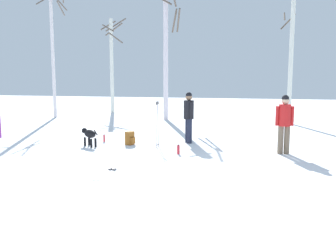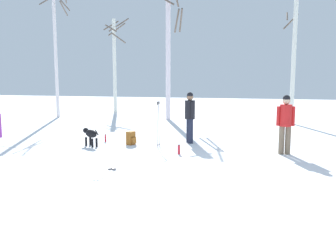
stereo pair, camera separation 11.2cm
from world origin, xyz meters
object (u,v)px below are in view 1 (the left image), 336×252
birch_tree_2 (166,53)px  ski_pair_lying_0 (112,170)px  dog (89,134)px  water_bottle_1 (104,138)px  person_0 (285,120)px  birch_tree_3 (291,49)px  person_1 (189,114)px  birch_tree_1 (112,62)px  ski_poles_0 (157,123)px  water_bottle_0 (178,150)px  backpack_1 (130,138)px  birch_tree_0 (53,48)px

birch_tree_2 → ski_pair_lying_0: bearing=-84.3°
dog → water_bottle_1: (0.16, 0.84, -0.26)m
water_bottle_1 → birch_tree_2: bearing=84.5°
person_0 → birch_tree_3: birch_tree_3 is taller
person_1 → birch_tree_2: size_ratio=0.26×
ski_pair_lying_0 → water_bottle_1: bearing=115.0°
ski_pair_lying_0 → birch_tree_1: (-5.10, 13.22, 3.08)m
person_0 → ski_poles_0: bearing=177.1°
water_bottle_0 → ski_poles_0: bearing=133.2°
person_1 → water_bottle_1: 3.03m
water_bottle_0 → birch_tree_3: birch_tree_3 is taller
birch_tree_2 → water_bottle_0: bearing=-74.7°
backpack_1 → birch_tree_3: birch_tree_3 is taller
water_bottle_0 → birch_tree_2: 9.08m
ski_poles_0 → backpack_1: ski_poles_0 is taller
dog → birch_tree_2: 8.23m
birch_tree_3 → backpack_1: bearing=-129.2°
water_bottle_1 → birch_tree_0: size_ratio=0.04×
dog → birch_tree_2: size_ratio=0.12×
water_bottle_0 → backpack_1: bearing=149.5°
person_0 → ski_poles_0: size_ratio=1.18×
person_0 → birch_tree_2: birch_tree_2 is taller
backpack_1 → ski_poles_0: bearing=-9.7°
water_bottle_1 → birch_tree_3: 9.98m
water_bottle_1 → dog: bearing=-100.5°
ski_pair_lying_0 → birch_tree_2: 10.96m
ski_poles_0 → birch_tree_2: (-1.37, 7.25, 2.65)m
dog → birch_tree_2: birch_tree_2 is taller
person_1 → birch_tree_3: bearing=58.2°
ski_pair_lying_0 → dog: bearing=123.7°
person_0 → birch_tree_2: size_ratio=0.26×
ski_pair_lying_0 → backpack_1: 3.35m
ski_poles_0 → water_bottle_1: (-2.02, 0.49, -0.65)m
birch_tree_1 → birch_tree_2: 4.99m
ski_pair_lying_0 → birch_tree_0: (-7.15, 9.99, 3.73)m
water_bottle_0 → dog: bearing=169.6°
birch_tree_0 → birch_tree_2: 6.14m
ski_poles_0 → birch_tree_3: birch_tree_3 is taller
water_bottle_1 → birch_tree_0: birch_tree_0 is taller
person_1 → birch_tree_1: size_ratio=0.30×
person_1 → birch_tree_2: (-2.22, 6.31, 2.45)m
water_bottle_1 → birch_tree_1: size_ratio=0.05×
birch_tree_2 → birch_tree_3: birch_tree_3 is taller
person_1 → dog: bearing=-156.9°
ski_pair_lying_0 → ski_poles_0: (0.34, 3.11, 0.77)m
person_0 → ski_pair_lying_0: (-4.17, -2.92, -0.97)m
water_bottle_1 → backpack_1: bearing=-17.0°
ski_pair_lying_0 → birch_tree_1: bearing=111.1°
dog → ski_poles_0: 2.24m
person_1 → birch_tree_2: bearing=109.4°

